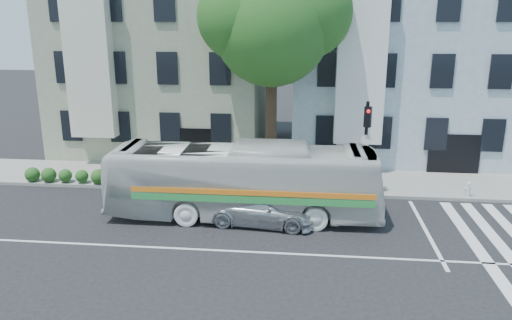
# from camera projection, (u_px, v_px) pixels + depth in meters

# --- Properties ---
(ground) EXTENTS (120.00, 120.00, 0.00)m
(ground) POSITION_uv_depth(u_px,v_px,m) (252.00, 252.00, 17.54)
(ground) COLOR black
(ground) RESTS_ON ground
(sidewalk_far) EXTENTS (80.00, 4.00, 0.15)m
(sidewalk_far) POSITION_uv_depth(u_px,v_px,m) (270.00, 180.00, 25.17)
(sidewalk_far) COLOR gray
(sidewalk_far) RESTS_ON ground
(building_left) EXTENTS (12.00, 10.00, 11.00)m
(building_left) POSITION_uv_depth(u_px,v_px,m) (168.00, 59.00, 31.09)
(building_left) COLOR gray
(building_left) RESTS_ON ground
(building_right) EXTENTS (12.00, 10.00, 11.00)m
(building_right) POSITION_uv_depth(u_px,v_px,m) (397.00, 61.00, 29.67)
(building_right) COLOR #94A5B0
(building_right) RESTS_ON ground
(street_tree) EXTENTS (7.30, 5.90, 11.10)m
(street_tree) POSITION_uv_depth(u_px,v_px,m) (274.00, 20.00, 23.74)
(street_tree) COLOR #2D2116
(street_tree) RESTS_ON ground
(bus) EXTENTS (2.80, 11.14, 3.09)m
(bus) POSITION_uv_depth(u_px,v_px,m) (243.00, 181.00, 20.25)
(bus) COLOR silver
(bus) RESTS_ON ground
(sedan) EXTENTS (2.26, 4.72, 1.33)m
(sedan) POSITION_uv_depth(u_px,v_px,m) (259.00, 208.00, 19.84)
(sedan) COLOR silver
(sedan) RESTS_ON ground
(hedge) EXTENTS (8.15, 4.09, 0.70)m
(hedge) POSITION_uv_depth(u_px,v_px,m) (115.00, 177.00, 24.18)
(hedge) COLOR #216522
(hedge) RESTS_ON sidewalk_far
(traffic_signal) EXTENTS (0.45, 0.54, 4.45)m
(traffic_signal) POSITION_uv_depth(u_px,v_px,m) (366.00, 137.00, 21.99)
(traffic_signal) COLOR black
(traffic_signal) RESTS_ON ground
(fire_hydrant) EXTENTS (0.39, 0.22, 0.69)m
(fire_hydrant) POSITION_uv_depth(u_px,v_px,m) (468.00, 189.00, 22.54)
(fire_hydrant) COLOR silver
(fire_hydrant) RESTS_ON sidewalk_far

